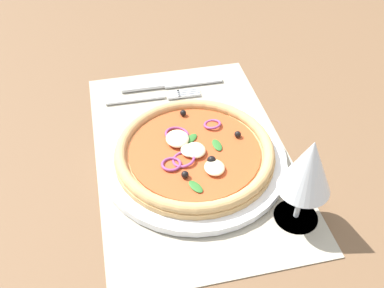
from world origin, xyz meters
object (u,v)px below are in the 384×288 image
(plate, at_px, (197,159))
(knife, at_px, (173,84))
(pizza, at_px, (196,151))
(wine_glass, at_px, (308,169))
(fork, at_px, (159,97))

(plate, height_order, knife, plate)
(pizza, bearing_deg, knife, 179.16)
(knife, xyz_separation_m, wine_glass, (0.36, 0.11, 0.09))
(fork, distance_m, knife, 0.05)
(plate, bearing_deg, knife, 179.30)
(plate, relative_size, fork, 1.64)
(fork, relative_size, wine_glass, 1.21)
(fork, bearing_deg, plate, -79.20)
(plate, xyz_separation_m, pizza, (-0.00, -0.00, 0.02))
(plate, distance_m, pizza, 0.02)
(pizza, distance_m, knife, 0.22)
(wine_glass, bearing_deg, pizza, -140.06)
(pizza, relative_size, fork, 1.42)
(pizza, bearing_deg, wine_glass, 39.94)
(plate, bearing_deg, wine_glass, 39.86)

